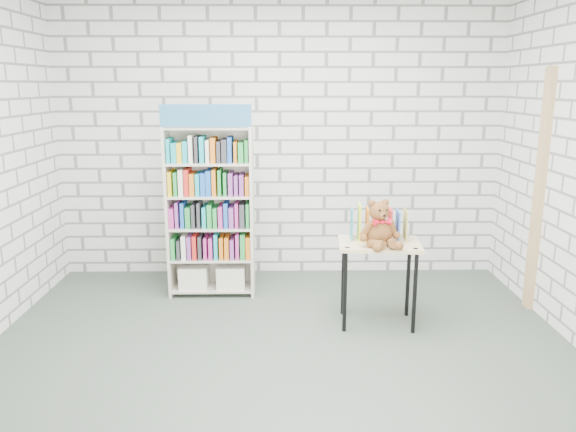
{
  "coord_description": "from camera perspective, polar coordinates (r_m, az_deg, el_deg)",
  "views": [
    {
      "loc": [
        -0.01,
        -3.75,
        1.95
      ],
      "look_at": [
        0.07,
        0.95,
        0.85
      ],
      "focal_mm": 35.0,
      "sensor_mm": 36.0,
      "label": 1
    }
  ],
  "objects": [
    {
      "name": "door_trim",
      "position": [
        5.28,
        24.14,
        2.2
      ],
      "size": [
        0.05,
        0.12,
        2.1
      ],
      "primitive_type": "cube",
      "color": "tan",
      "rests_on": "ground"
    },
    {
      "name": "room_shell",
      "position": [
        3.75,
        -0.82,
        10.63
      ],
      "size": [
        4.52,
        4.02,
        2.81
      ],
      "color": "silver",
      "rests_on": "ground"
    },
    {
      "name": "ground",
      "position": [
        4.22,
        -0.74,
        -14.32
      ],
      "size": [
        4.5,
        4.5,
        0.0
      ],
      "primitive_type": "plane",
      "color": "#404B40",
      "rests_on": "ground"
    },
    {
      "name": "table_books",
      "position": [
        4.69,
        9.18,
        -0.7
      ],
      "size": [
        0.47,
        0.23,
        0.27
      ],
      "color": "teal",
      "rests_on": "display_table"
    },
    {
      "name": "bookshelf",
      "position": [
        5.27,
        -7.85,
        0.62
      ],
      "size": [
        0.8,
        0.31,
        1.79
      ],
      "color": "beige",
      "rests_on": "ground"
    },
    {
      "name": "display_table",
      "position": [
        4.65,
        9.21,
        -3.82
      ],
      "size": [
        0.69,
        0.5,
        0.7
      ],
      "color": "#D6BB80",
      "rests_on": "ground"
    },
    {
      "name": "teddy_bear",
      "position": [
        4.48,
        9.29,
        -1.17
      ],
      "size": [
        0.34,
        0.33,
        0.37
      ],
      "color": "brown",
      "rests_on": "display_table"
    }
  ]
}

